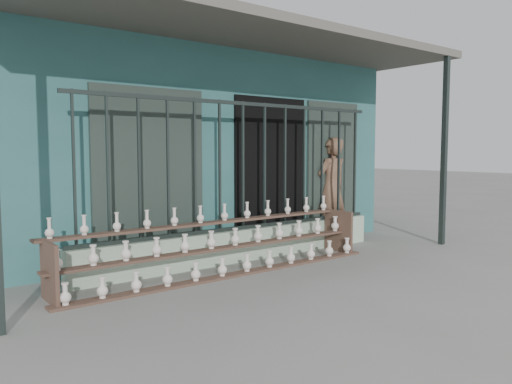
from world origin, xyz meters
TOP-DOWN VIEW (x-y plane):
  - ground at (0.00, 0.00)m, footprint 60.00×60.00m
  - workshop_building at (0.00, 4.23)m, footprint 7.40×6.60m
  - parapet_wall at (0.00, 1.30)m, footprint 5.00×0.20m
  - security_fence at (-0.00, 1.30)m, footprint 5.00×0.04m
  - shelf_rack at (-0.61, 0.89)m, footprint 4.50×0.68m
  - elderly_woman at (2.22, 1.70)m, footprint 0.67×0.46m

SIDE VIEW (x-z plane):
  - ground at x=0.00m, z-range 0.00..0.00m
  - parapet_wall at x=0.00m, z-range 0.00..0.45m
  - shelf_rack at x=-0.61m, z-range -0.07..0.79m
  - elderly_woman at x=2.22m, z-range 0.00..1.79m
  - security_fence at x=0.00m, z-range 0.45..2.25m
  - workshop_building at x=0.00m, z-range 0.02..3.23m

